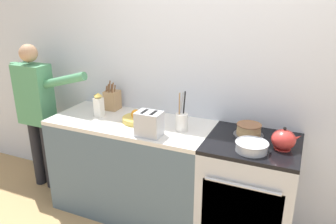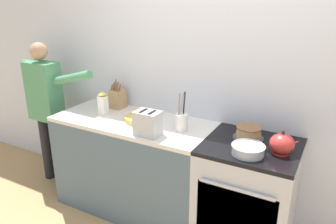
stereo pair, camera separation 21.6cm
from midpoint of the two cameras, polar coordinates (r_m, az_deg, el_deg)
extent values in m
cube|color=silver|center=(2.81, 7.11, 6.06)|extent=(8.00, 0.04, 2.60)
cube|color=#4C6070|center=(3.12, -8.26, -9.67)|extent=(1.44, 0.64, 0.87)
cube|color=silver|center=(2.92, -8.70, -1.91)|extent=(1.44, 0.64, 0.03)
cube|color=#B7BABF|center=(2.77, 11.54, -13.94)|extent=(0.70, 0.64, 0.88)
cube|color=black|center=(2.51, 9.90, -17.30)|extent=(0.57, 0.01, 0.48)
cylinder|color=#B7BABF|center=(2.34, 10.12, -12.65)|extent=(0.53, 0.02, 0.02)
cube|color=black|center=(2.55, 12.24, -5.43)|extent=(0.70, 0.64, 0.03)
cylinder|color=#4C4C51|center=(2.65, 11.55, -3.96)|extent=(0.24, 0.24, 0.01)
cylinder|color=tan|center=(2.64, 11.59, -3.47)|extent=(0.19, 0.19, 0.04)
cylinder|color=tan|center=(2.62, 11.65, -2.69)|extent=(0.18, 0.18, 0.04)
cylinder|color=brown|center=(2.61, 11.68, -2.21)|extent=(0.19, 0.19, 0.01)
cylinder|color=red|center=(2.49, 16.96, -6.09)|extent=(0.12, 0.12, 0.01)
ellipsoid|color=red|center=(2.46, 17.12, -4.64)|extent=(0.17, 0.17, 0.15)
cone|color=red|center=(2.44, 19.08, -4.36)|extent=(0.09, 0.04, 0.08)
sphere|color=black|center=(2.43, 17.32, -2.80)|extent=(0.02, 0.02, 0.02)
cylinder|color=#B7BABF|center=(2.38, 11.86, -6.05)|extent=(0.22, 0.22, 0.06)
torus|color=#B7BABF|center=(2.37, 11.91, -5.29)|extent=(0.24, 0.24, 0.01)
cube|color=tan|center=(3.22, -11.57, 2.01)|extent=(0.12, 0.13, 0.18)
cylinder|color=brown|center=(3.18, -12.60, 3.95)|extent=(0.01, 0.03, 0.06)
cylinder|color=brown|center=(3.15, -12.14, 4.16)|extent=(0.01, 0.04, 0.09)
cylinder|color=brown|center=(3.13, -11.59, 4.14)|extent=(0.01, 0.04, 0.10)
cylinder|color=brown|center=(3.20, -12.31, 4.17)|extent=(0.01, 0.03, 0.07)
cylinder|color=brown|center=(3.18, -11.77, 4.14)|extent=(0.01, 0.03, 0.07)
cylinder|color=brown|center=(3.16, -11.21, 4.03)|extent=(0.01, 0.03, 0.07)
cylinder|color=brown|center=(3.22, -12.06, 4.52)|extent=(0.01, 0.04, 0.09)
cylinder|color=silver|center=(2.67, 0.09, -1.79)|extent=(0.10, 0.10, 0.14)
cylinder|color=#A37A51|center=(2.63, -0.35, 0.47)|extent=(0.03, 0.06, 0.26)
cylinder|color=#B7BABF|center=(2.65, -0.01, 0.63)|extent=(0.03, 0.03, 0.27)
cylinder|color=black|center=(2.64, 0.45, 0.72)|extent=(0.04, 0.03, 0.28)
cylinder|color=gold|center=(2.89, -7.43, -1.32)|extent=(0.27, 0.27, 0.04)
sphere|color=orange|center=(2.86, -6.09, -0.50)|extent=(0.08, 0.08, 0.08)
sphere|color=orange|center=(2.88, -7.78, -0.40)|extent=(0.08, 0.08, 0.08)
cube|color=#B7BABF|center=(2.57, -5.71, -2.12)|extent=(0.20, 0.15, 0.20)
cube|color=black|center=(2.55, -6.57, 0.09)|extent=(0.02, 0.10, 0.00)
cube|color=black|center=(2.52, -5.00, -0.15)|extent=(0.02, 0.10, 0.00)
cube|color=black|center=(2.61, -7.80, -0.96)|extent=(0.02, 0.02, 0.01)
cube|color=white|center=(3.05, -13.94, 0.78)|extent=(0.07, 0.07, 0.18)
pyramid|color=#E0BC4C|center=(3.01, -14.13, 2.94)|extent=(0.07, 0.07, 0.03)
cylinder|color=black|center=(3.83, -23.35, -6.56)|extent=(0.11, 0.11, 0.73)
cylinder|color=black|center=(3.72, -21.64, -7.09)|extent=(0.11, 0.11, 0.73)
cube|color=#4C8E60|center=(3.55, -23.90, 2.83)|extent=(0.34, 0.20, 0.60)
cylinder|color=#4C8E60|center=(3.69, -26.23, 3.82)|extent=(0.08, 0.08, 0.51)
cylinder|color=#4C8E60|center=(3.23, -19.61, 5.17)|extent=(0.51, 0.08, 0.21)
sphere|color=tan|center=(3.46, -24.84, 9.27)|extent=(0.17, 0.17, 0.17)
camera|label=1|loc=(0.11, -92.33, -0.84)|focal=35.00mm
camera|label=2|loc=(0.11, 87.67, 0.84)|focal=35.00mm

